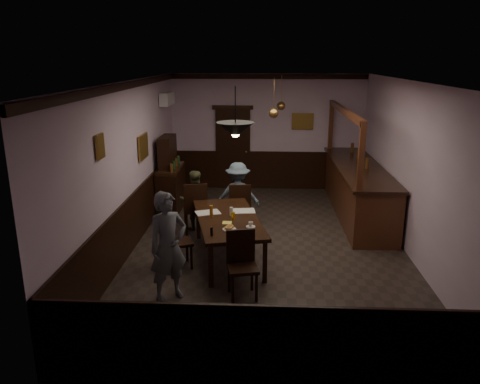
# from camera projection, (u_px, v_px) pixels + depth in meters

# --- Properties ---
(room) EXTENTS (5.01, 8.01, 3.01)m
(room) POSITION_uv_depth(u_px,v_px,m) (269.00, 167.00, 8.35)
(room) COLOR #2D2621
(room) RESTS_ON ground
(dining_table) EXTENTS (1.48, 2.37, 0.75)m
(dining_table) POSITION_uv_depth(u_px,v_px,m) (228.00, 221.00, 8.03)
(dining_table) COLOR black
(dining_table) RESTS_ON ground
(chair_far_left) EXTENTS (0.55, 0.55, 1.06)m
(chair_far_left) POSITION_uv_depth(u_px,v_px,m) (195.00, 206.00, 9.17)
(chair_far_left) COLOR black
(chair_far_left) RESTS_ON ground
(chair_far_right) EXTENTS (0.47, 0.47, 1.00)m
(chair_far_right) POSITION_uv_depth(u_px,v_px,m) (240.00, 205.00, 9.34)
(chair_far_right) COLOR black
(chair_far_right) RESTS_ON ground
(chair_near) EXTENTS (0.50, 0.50, 0.98)m
(chair_near) POSITION_uv_depth(u_px,v_px,m) (242.00, 261.00, 6.82)
(chair_near) COLOR black
(chair_near) RESTS_ON ground
(chair_side) EXTENTS (0.53, 0.53, 0.93)m
(chair_side) POSITION_uv_depth(u_px,v_px,m) (174.00, 239.00, 7.72)
(chair_side) COLOR black
(chair_side) RESTS_ON ground
(person_standing) EXTENTS (0.70, 0.67, 1.61)m
(person_standing) POSITION_uv_depth(u_px,v_px,m) (168.00, 247.00, 6.63)
(person_standing) COLOR slate
(person_standing) RESTS_ON ground
(person_seated_left) EXTENTS (0.71, 0.62, 1.23)m
(person_seated_left) POSITION_uv_depth(u_px,v_px,m) (194.00, 200.00, 9.43)
(person_seated_left) COLOR #505432
(person_seated_left) RESTS_ON ground
(person_seated_right) EXTENTS (0.88, 0.51, 1.35)m
(person_seated_right) POSITION_uv_depth(u_px,v_px,m) (238.00, 195.00, 9.57)
(person_seated_right) COLOR slate
(person_seated_right) RESTS_ON ground
(newspaper_left) EXTENTS (0.50, 0.43, 0.01)m
(newspaper_left) POSITION_uv_depth(u_px,v_px,m) (208.00, 213.00, 8.25)
(newspaper_left) COLOR silver
(newspaper_left) RESTS_ON dining_table
(newspaper_right) EXTENTS (0.45, 0.35, 0.01)m
(newspaper_right) POSITION_uv_depth(u_px,v_px,m) (243.00, 211.00, 8.34)
(newspaper_right) COLOR silver
(newspaper_right) RESTS_ON dining_table
(napkin) EXTENTS (0.18, 0.18, 0.00)m
(napkin) POSITION_uv_depth(u_px,v_px,m) (227.00, 223.00, 7.75)
(napkin) COLOR #E3D553
(napkin) RESTS_ON dining_table
(saucer) EXTENTS (0.15, 0.15, 0.01)m
(saucer) POSITION_uv_depth(u_px,v_px,m) (251.00, 227.00, 7.56)
(saucer) COLOR white
(saucer) RESTS_ON dining_table
(coffee_cup) EXTENTS (0.10, 0.10, 0.07)m
(coffee_cup) POSITION_uv_depth(u_px,v_px,m) (251.00, 224.00, 7.55)
(coffee_cup) COLOR white
(coffee_cup) RESTS_ON saucer
(pastry_plate) EXTENTS (0.22, 0.22, 0.01)m
(pastry_plate) POSITION_uv_depth(u_px,v_px,m) (229.00, 229.00, 7.44)
(pastry_plate) COLOR white
(pastry_plate) RESTS_ON dining_table
(pastry_ring_a) EXTENTS (0.13, 0.13, 0.04)m
(pastry_ring_a) POSITION_uv_depth(u_px,v_px,m) (229.00, 228.00, 7.42)
(pastry_ring_a) COLOR #C68C47
(pastry_ring_a) RESTS_ON pastry_plate
(pastry_ring_b) EXTENTS (0.13, 0.13, 0.04)m
(pastry_ring_b) POSITION_uv_depth(u_px,v_px,m) (230.00, 226.00, 7.49)
(pastry_ring_b) COLOR #C68C47
(pastry_ring_b) RESTS_ON pastry_plate
(soda_can) EXTENTS (0.07, 0.07, 0.12)m
(soda_can) POSITION_uv_depth(u_px,v_px,m) (233.00, 216.00, 7.92)
(soda_can) COLOR yellow
(soda_can) RESTS_ON dining_table
(beer_glass) EXTENTS (0.06, 0.06, 0.20)m
(beer_glass) POSITION_uv_depth(u_px,v_px,m) (211.00, 211.00, 8.03)
(beer_glass) COLOR #BF721E
(beer_glass) RESTS_ON dining_table
(water_glass) EXTENTS (0.06, 0.06, 0.15)m
(water_glass) POSITION_uv_depth(u_px,v_px,m) (231.00, 211.00, 8.09)
(water_glass) COLOR silver
(water_glass) RESTS_ON dining_table
(pepper_mill) EXTENTS (0.04, 0.04, 0.14)m
(pepper_mill) POSITION_uv_depth(u_px,v_px,m) (212.00, 231.00, 7.17)
(pepper_mill) COLOR black
(pepper_mill) RESTS_ON dining_table
(sideboard) EXTENTS (0.46, 1.29, 1.70)m
(sideboard) POSITION_uv_depth(u_px,v_px,m) (170.00, 181.00, 10.67)
(sideboard) COLOR black
(sideboard) RESTS_ON ground
(bar_counter) EXTENTS (0.98, 4.19, 2.35)m
(bar_counter) POSITION_uv_depth(u_px,v_px,m) (357.00, 189.00, 10.34)
(bar_counter) COLOR #472013
(bar_counter) RESTS_ON ground
(door_back) EXTENTS (0.90, 0.06, 2.10)m
(door_back) POSITION_uv_depth(u_px,v_px,m) (233.00, 149.00, 12.31)
(door_back) COLOR black
(door_back) RESTS_ON ground
(ac_unit) EXTENTS (0.20, 0.85, 0.30)m
(ac_unit) POSITION_uv_depth(u_px,v_px,m) (167.00, 99.00, 10.99)
(ac_unit) COLOR white
(ac_unit) RESTS_ON ground
(picture_left_small) EXTENTS (0.04, 0.28, 0.36)m
(picture_left_small) POSITION_uv_depth(u_px,v_px,m) (100.00, 147.00, 6.76)
(picture_left_small) COLOR olive
(picture_left_small) RESTS_ON ground
(picture_left_large) EXTENTS (0.04, 0.62, 0.48)m
(picture_left_large) POSITION_uv_depth(u_px,v_px,m) (143.00, 147.00, 9.19)
(picture_left_large) COLOR olive
(picture_left_large) RESTS_ON ground
(picture_back) EXTENTS (0.55, 0.04, 0.42)m
(picture_back) POSITION_uv_depth(u_px,v_px,m) (303.00, 121.00, 12.03)
(picture_back) COLOR olive
(picture_back) RESTS_ON ground
(pendant_iron) EXTENTS (0.56, 0.56, 0.73)m
(pendant_iron) POSITION_uv_depth(u_px,v_px,m) (235.00, 130.00, 6.80)
(pendant_iron) COLOR black
(pendant_iron) RESTS_ON ground
(pendant_brass_mid) EXTENTS (0.20, 0.20, 0.81)m
(pendant_brass_mid) POSITION_uv_depth(u_px,v_px,m) (274.00, 113.00, 9.48)
(pendant_brass_mid) COLOR #BF8C3F
(pendant_brass_mid) RESTS_ON ground
(pendant_brass_far) EXTENTS (0.20, 0.20, 0.81)m
(pendant_brass_far) POSITION_uv_depth(u_px,v_px,m) (281.00, 106.00, 10.87)
(pendant_brass_far) COLOR #BF8C3F
(pendant_brass_far) RESTS_ON ground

